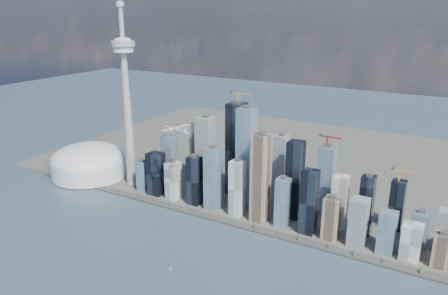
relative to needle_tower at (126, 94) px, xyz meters
The scene contains 9 objects.
ground 491.65m from the needle_tower, 45.94° to the right, with size 4000.00×4000.00×0.00m, color #2F3E53.
seawall 385.07m from the needle_tower, 11.31° to the right, with size 1100.00×22.00×4.00m, color #383838.
land 544.99m from the needle_tower, 52.43° to the left, with size 1400.00×900.00×3.00m, color #4C4C47.
shoreline_trees 380.99m from the needle_tower, 11.31° to the right, with size 960.53×7.20×8.80m.
skyscraper_cluster 394.08m from the needle_tower, ahead, with size 736.00×142.00×248.58m.
needle_tower is the anchor object (origin of this frame).
dome_stadium 241.40m from the needle_tower, behind, with size 200.00×200.00×86.00m.
airplane 241.40m from the needle_tower, 24.16° to the right, with size 75.94×67.58×18.63m.
sailboat_west 474.08m from the needle_tower, 39.58° to the right, with size 7.48×4.17×10.53m.
Camera 1 is at (426.97, -475.29, 432.81)m, focal length 35.00 mm.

